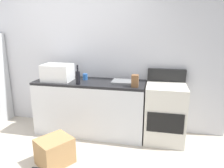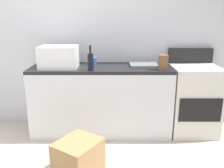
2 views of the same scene
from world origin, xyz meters
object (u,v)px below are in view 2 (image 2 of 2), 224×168
Objects in this scene: cardboard_box_medium at (78,158)px; wine_bottle at (90,61)px; coffee_mug at (93,61)px; stove_oven at (192,98)px; knife_block at (163,62)px; microwave at (58,57)px.

wine_bottle is at bearing 83.83° from cardboard_box_medium.
coffee_mug is 1.29m from cardboard_box_medium.
stove_oven is 2.63× the size of cardboard_box_medium.
wine_bottle is 1.67× the size of knife_block.
knife_block is (0.87, 0.03, -0.02)m from wine_bottle.
microwave is at bearing 160.15° from wine_bottle.
cardboard_box_medium is (-0.09, -1.03, -0.77)m from coffee_mug.
microwave reaches higher than knife_block.
knife_block reaches higher than coffee_mug.
microwave is 0.43m from wine_bottle.
stove_oven is 3.67× the size of wine_bottle.
wine_bottle reaches higher than microwave.
knife_block is at bearing -157.65° from stove_oven.
microwave reaches higher than stove_oven.
stove_oven is 2.39× the size of microwave.
microwave reaches higher than coffee_mug.
coffee_mug is at bearing 162.80° from knife_block.
stove_oven is at bearing 33.90° from cardboard_box_medium.
stove_oven is 1.41m from coffee_mug.
stove_oven is 6.11× the size of knife_block.
wine_bottle is at bearing -177.86° from knife_block.
coffee_mug is (0.01, 0.30, -0.06)m from wine_bottle.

